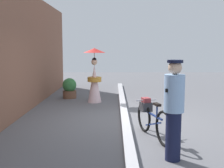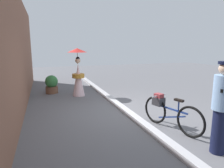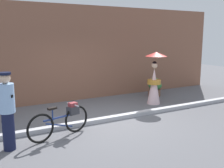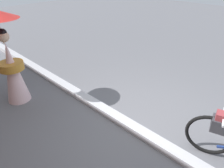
{
  "view_description": "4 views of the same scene",
  "coord_description": "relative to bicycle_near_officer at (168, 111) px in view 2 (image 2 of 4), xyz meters",
  "views": [
    {
      "loc": [
        -7.42,
        0.28,
        1.91
      ],
      "look_at": [
        0.53,
        0.34,
        0.91
      ],
      "focal_mm": 45.97,
      "sensor_mm": 36.0,
      "label": 1
    },
    {
      "loc": [
        -5.28,
        2.27,
        1.97
      ],
      "look_at": [
        0.06,
        0.41,
        0.89
      ],
      "focal_mm": 31.68,
      "sensor_mm": 36.0,
      "label": 2
    },
    {
      "loc": [
        -3.36,
        -6.58,
        2.46
      ],
      "look_at": [
        0.61,
        0.63,
        0.96
      ],
      "focal_mm": 42.33,
      "sensor_mm": 36.0,
      "label": 3
    },
    {
      "loc": [
        -1.55,
        2.27,
        2.57
      ],
      "look_at": [
        0.21,
        0.45,
        1.11
      ],
      "focal_mm": 32.9,
      "sensor_mm": 36.0,
      "label": 4
    }
  ],
  "objects": [
    {
      "name": "building_wall",
      "position": [
        1.42,
        3.59,
        1.38
      ],
      "size": [
        14.0,
        0.4,
        3.62
      ],
      "primitive_type": "cube",
      "color": "brown",
      "rests_on": "ground_plane"
    },
    {
      "name": "person_with_parasol",
      "position": [
        3.99,
        1.49,
        0.52
      ],
      "size": [
        0.78,
        0.78,
        1.9
      ],
      "color": "silver",
      "rests_on": "ground_plane"
    },
    {
      "name": "ground_plane",
      "position": [
        1.42,
        0.52,
        -0.43
      ],
      "size": [
        30.0,
        30.0,
        0.0
      ],
      "primitive_type": "plane",
      "color": "slate"
    },
    {
      "name": "bicycle_near_officer",
      "position": [
        0.0,
        0.0,
        0.0
      ],
      "size": [
        1.69,
        0.61,
        0.8
      ],
      "color": "black",
      "rests_on": "ground_plane"
    },
    {
      "name": "sidewalk_curb",
      "position": [
        1.42,
        0.52,
        -0.37
      ],
      "size": [
        14.0,
        0.2,
        0.12
      ],
      "primitive_type": "cube",
      "color": "#B2B2B7",
      "rests_on": "ground_plane"
    },
    {
      "name": "person_officer",
      "position": [
        -1.28,
        -0.2,
        0.49
      ],
      "size": [
        0.34,
        0.34,
        1.72
      ],
      "color": "#141938",
      "rests_on": "ground_plane"
    },
    {
      "name": "potted_plant_by_door",
      "position": [
        4.81,
        2.5,
        -0.04
      ],
      "size": [
        0.54,
        0.53,
        0.77
      ],
      "color": "brown",
      "rests_on": "ground_plane"
    }
  ]
}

